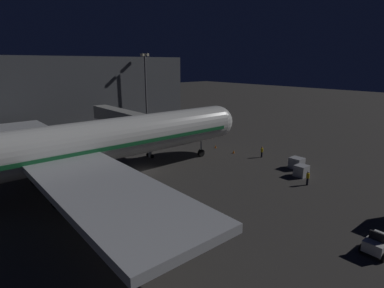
% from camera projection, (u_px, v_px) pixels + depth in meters
% --- Properties ---
extents(ground_plane, '(320.00, 320.00, 0.00)m').
position_uv_depth(ground_plane, '(143.00, 171.00, 44.15)').
color(ground_plane, '#383533').
extents(airliner_at_gate, '(49.30, 60.31, 17.68)m').
position_uv_depth(airliner_at_gate, '(47.00, 151.00, 35.01)').
color(airliner_at_gate, silver).
rests_on(airliner_at_gate, ground_plane).
extents(jet_bridge, '(21.31, 3.40, 6.95)m').
position_uv_depth(jet_bridge, '(129.00, 119.00, 54.05)').
color(jet_bridge, '#9E9E99').
rests_on(jet_bridge, ground_plane).
extents(terminal_wall, '(6.00, 80.00, 16.34)m').
position_uv_depth(terminal_wall, '(3.00, 100.00, 58.01)').
color(terminal_wall, '#4C4F54').
rests_on(terminal_wall, ground_plane).
extents(apron_floodlight_mast, '(2.90, 0.50, 17.04)m').
position_uv_depth(apron_floodlight_mast, '(146.00, 86.00, 70.93)').
color(apron_floodlight_mast, '#59595E').
rests_on(apron_floodlight_mast, ground_plane).
extents(baggage_tug_spare, '(1.86, 2.72, 1.95)m').
position_uv_depth(baggage_tug_spare, '(378.00, 244.00, 25.05)').
color(baggage_tug_spare, silver).
rests_on(baggage_tug_spare, ground_plane).
extents(baggage_container_near_belt, '(1.80, 1.67, 1.60)m').
position_uv_depth(baggage_container_near_belt, '(297.00, 163.00, 45.18)').
color(baggage_container_near_belt, '#B7BABF').
rests_on(baggage_container_near_belt, ground_plane).
extents(baggage_container_mid_row, '(1.53, 1.65, 1.55)m').
position_uv_depth(baggage_container_mid_row, '(301.00, 171.00, 42.03)').
color(baggage_container_mid_row, '#B7BABF').
rests_on(baggage_container_mid_row, ground_plane).
extents(ground_crew_near_nose_gear, '(0.40, 0.40, 1.81)m').
position_uv_depth(ground_crew_near_nose_gear, '(262.00, 151.00, 50.39)').
color(ground_crew_near_nose_gear, black).
rests_on(ground_crew_near_nose_gear, ground_plane).
extents(ground_crew_by_belt_loader, '(0.40, 0.40, 1.84)m').
position_uv_depth(ground_crew_by_belt_loader, '(308.00, 177.00, 38.90)').
color(ground_crew_by_belt_loader, black).
rests_on(ground_crew_by_belt_loader, ground_plane).
extents(traffic_cone_nose_port, '(0.36, 0.36, 0.55)m').
position_uv_depth(traffic_cone_nose_port, '(234.00, 152.00, 52.83)').
color(traffic_cone_nose_port, orange).
rests_on(traffic_cone_nose_port, ground_plane).
extents(traffic_cone_nose_starboard, '(0.36, 0.36, 0.55)m').
position_uv_depth(traffic_cone_nose_starboard, '(216.00, 147.00, 56.08)').
color(traffic_cone_nose_starboard, orange).
rests_on(traffic_cone_nose_starboard, ground_plane).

